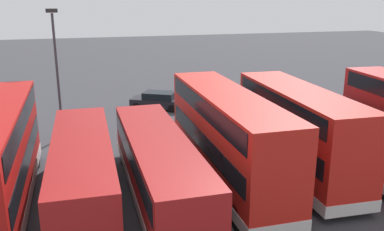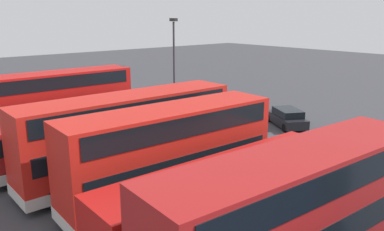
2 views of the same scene
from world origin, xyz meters
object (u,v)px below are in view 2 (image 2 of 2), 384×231
object	(u,v)px
car_hatchback_silver	(287,118)
waste_bin_yellow	(231,131)
bus_double_decker_third	(171,153)
car_small_green	(322,154)
bus_double_decker_near_end	(297,214)
bus_single_deck_second	(227,197)
bus_single_deck_sixth	(69,123)
lamp_post_tall	(174,62)
bus_double_decker_seventh	(52,101)
bus_double_decker_fourth	(130,133)
bus_single_deck_fifth	(84,136)

from	to	relation	value
car_hatchback_silver	waste_bin_yellow	distance (m)	5.55
bus_double_decker_third	car_small_green	xyz separation A→B (m)	(-2.08, -9.47, -1.75)
bus_double_decker_third	car_hatchback_silver	size ratio (longest dim) A/B	2.31
car_hatchback_silver	waste_bin_yellow	xyz separation A→B (m)	(0.78, 5.49, -0.22)
car_hatchback_silver	waste_bin_yellow	size ratio (longest dim) A/B	4.79
bus_double_decker_near_end	car_hatchback_silver	bearing A→B (deg)	-52.90
bus_single_deck_second	bus_single_deck_sixth	size ratio (longest dim) A/B	1.02
bus_double_decker_third	car_small_green	size ratio (longest dim) A/B	2.34
lamp_post_tall	waste_bin_yellow	bearing A→B (deg)	179.01
bus_double_decker_seventh	lamp_post_tall	bearing A→B (deg)	-104.68
waste_bin_yellow	bus_double_decker_fourth	bearing A→B (deg)	98.57
bus_double_decker_seventh	lamp_post_tall	xyz separation A→B (m)	(-2.45, -9.36, 2.39)
bus_single_deck_second	car_hatchback_silver	size ratio (longest dim) A/B	2.52
bus_single_deck_sixth	bus_single_deck_second	bearing A→B (deg)	-179.09
bus_single_deck_second	bus_single_deck_fifth	world-z (taller)	same
bus_single_deck_sixth	car_hatchback_silver	size ratio (longest dim) A/B	2.48
car_hatchback_silver	bus_single_deck_sixth	bearing A→B (deg)	67.14
car_small_green	waste_bin_yellow	bearing A→B (deg)	0.66
bus_single_deck_fifth	car_small_green	bearing A→B (deg)	-132.84
bus_double_decker_near_end	bus_single_deck_second	xyz separation A→B (m)	(3.50, -0.43, -0.83)
bus_double_decker_near_end	bus_single_deck_fifth	size ratio (longest dim) A/B	0.93
bus_single_deck_fifth	lamp_post_tall	world-z (taller)	lamp_post_tall
bus_single_deck_second	bus_single_deck_fifth	bearing A→B (deg)	3.91
car_hatchback_silver	lamp_post_tall	bearing A→B (deg)	35.60
bus_double_decker_near_end	bus_single_deck_fifth	xyz separation A→B (m)	(14.62, 0.33, -0.82)
bus_double_decker_third	waste_bin_yellow	size ratio (longest dim) A/B	11.06
bus_single_deck_sixth	bus_double_decker_third	bearing A→B (deg)	-178.65
bus_double_decker_near_end	waste_bin_yellow	bearing A→B (deg)	-38.49
bus_single_deck_second	bus_double_decker_third	bearing A→B (deg)	-0.40
bus_double_decker_seventh	waste_bin_yellow	world-z (taller)	bus_double_decker_seventh
bus_double_decker_seventh	lamp_post_tall	size ratio (longest dim) A/B	1.43
bus_single_deck_second	waste_bin_yellow	size ratio (longest dim) A/B	12.08
bus_double_decker_third	car_small_green	bearing A→B (deg)	-102.37
bus_single_deck_second	car_small_green	distance (m)	9.68
bus_single_deck_sixth	bus_double_decker_seventh	bearing A→B (deg)	-6.33
bus_double_decker_near_end	bus_double_decker_fourth	xyz separation A→B (m)	(10.99, -0.61, 0.00)
bus_double_decker_near_end	car_hatchback_silver	world-z (taller)	bus_double_decker_near_end
bus_double_decker_third	car_small_green	distance (m)	9.85
bus_double_decker_third	bus_double_decker_seventh	xyz separation A→B (m)	(14.36, -0.14, 0.00)
bus_double_decker_third	bus_single_deck_sixth	bearing A→B (deg)	1.35
bus_double_decker_seventh	waste_bin_yellow	size ratio (longest dim) A/B	12.54
bus_single_deck_sixth	lamp_post_tall	distance (m)	10.34
bus_double_decker_near_end	car_hatchback_silver	size ratio (longest dim) A/B	2.45
bus_single_deck_fifth	lamp_post_tall	distance (m)	11.67
bus_double_decker_seventh	bus_double_decker_third	bearing A→B (deg)	179.43
bus_single_deck_sixth	car_small_green	size ratio (longest dim) A/B	2.51
bus_single_deck_sixth	car_small_green	bearing A→B (deg)	-142.90
bus_single_deck_sixth	car_hatchback_silver	world-z (taller)	bus_single_deck_sixth
bus_single_deck_second	car_small_green	bearing A→B (deg)	-80.36
bus_double_decker_near_end	car_small_green	world-z (taller)	bus_double_decker_near_end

